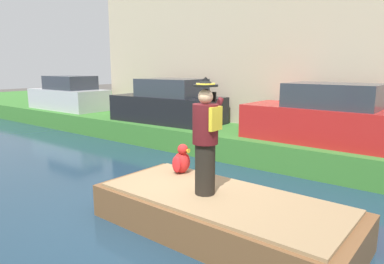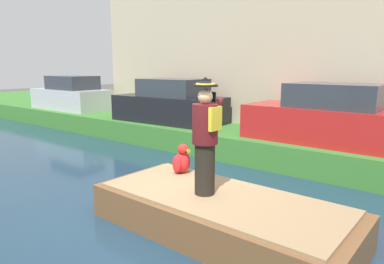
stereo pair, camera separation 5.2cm
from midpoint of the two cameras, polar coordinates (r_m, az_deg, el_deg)
name	(u,v)px [view 1 (the left image)]	position (r m, az deg, el deg)	size (l,w,h in m)	color
ground_plane	(180,223)	(6.33, -2.24, -14.68)	(80.00, 80.00, 0.00)	#4C4742
canal_water	(180,220)	(6.31, -2.25, -14.27)	(6.89, 48.00, 0.10)	#1E384C
grass_bank_far	(328,131)	(13.47, 21.31, 0.08)	(9.86, 48.00, 0.80)	#38752D
boat	(220,214)	(5.71, 4.39, -13.23)	(1.89, 4.24, 0.61)	brown
person_pirate	(206,137)	(5.40, 1.99, -0.81)	(0.61, 0.42, 1.85)	black
parrot_plush	(181,161)	(6.62, -1.96, -4.70)	(0.36, 0.35, 0.57)	red
parked_car_red	(325,118)	(9.50, 20.90, 2.22)	(1.79, 4.04, 1.50)	red
parked_car_dark	(168,104)	(12.17, -4.05, 4.62)	(1.87, 4.07, 1.50)	black
parked_car_silver	(69,95)	(16.79, -19.64, 5.70)	(1.72, 4.01, 1.50)	#B7B7BC
building_row	(323,28)	(14.32, 20.54, 15.65)	(6.78, 16.20, 6.62)	#BCA88E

